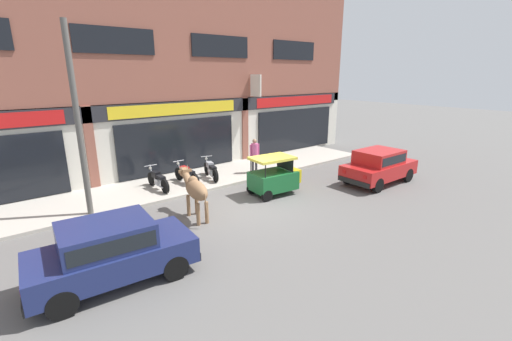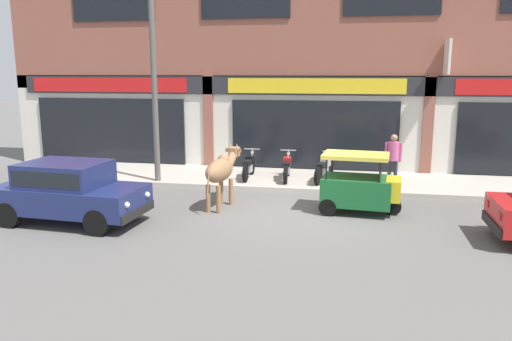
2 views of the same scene
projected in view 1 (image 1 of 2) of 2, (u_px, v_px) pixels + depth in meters
The scene contains 12 objects.
ground_plane at pixel (249, 206), 12.35m from camera, with size 90.00×90.00×0.00m, color #605E5B.
sidewalk at pixel (197, 180), 15.17m from camera, with size 19.00×3.16×0.12m, color #B7AFA3.
shop_building at pixel (172, 72), 15.29m from camera, with size 23.00×1.40×9.72m.
cow at pixel (195, 189), 11.00m from camera, with size 0.72×2.15×1.61m.
car_0 at pixel (379, 165), 14.70m from camera, with size 3.63×1.65×1.46m.
car_1 at pixel (111, 249), 7.65m from camera, with size 3.70×1.85×1.46m.
auto_rickshaw at pixel (275, 178), 13.38m from camera, with size 2.04×1.32×1.52m.
motorcycle_0 at pixel (158, 180), 13.63m from camera, with size 0.52×1.81×0.88m.
motorcycle_1 at pixel (186, 174), 14.37m from camera, with size 0.52×1.81×0.88m.
motorcycle_2 at pixel (211, 170), 15.08m from camera, with size 0.69×1.78×0.88m.
pedestrian at pixel (255, 152), 15.75m from camera, with size 0.50×0.32×1.60m.
utility_pole at pixel (78, 123), 10.53m from camera, with size 0.18×0.18×6.01m, color #595651.
Camera 1 is at (-7.02, -9.15, 4.60)m, focal length 24.00 mm.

